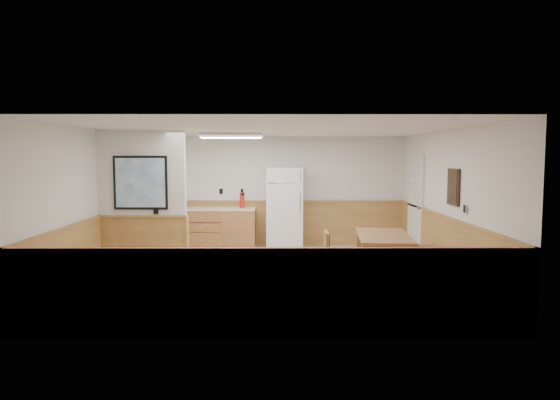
{
  "coord_description": "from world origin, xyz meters",
  "views": [
    {
      "loc": [
        0.09,
        -8.42,
        2.05
      ],
      "look_at": [
        0.14,
        0.4,
        1.28
      ],
      "focal_mm": 32.0,
      "sensor_mm": 36.0,
      "label": 1
    }
  ],
  "objects_px": {
    "refrigerator": "(285,208)",
    "fire_extinguisher": "(242,200)",
    "dining_table": "(383,240)",
    "dining_chair": "(333,253)",
    "soap_bottle": "(176,202)",
    "dining_bench": "(438,258)"
  },
  "relations": [
    {
      "from": "dining_table",
      "to": "refrigerator",
      "type": "bearing_deg",
      "value": 125.02
    },
    {
      "from": "soap_bottle",
      "to": "dining_table",
      "type": "bearing_deg",
      "value": -36.06
    },
    {
      "from": "fire_extinguisher",
      "to": "refrigerator",
      "type": "bearing_deg",
      "value": 11.26
    },
    {
      "from": "soap_bottle",
      "to": "dining_bench",
      "type": "bearing_deg",
      "value": -29.85
    },
    {
      "from": "dining_table",
      "to": "dining_chair",
      "type": "xyz_separation_m",
      "value": [
        -0.87,
        -0.29,
        -0.16
      ]
    },
    {
      "from": "dining_table",
      "to": "fire_extinguisher",
      "type": "xyz_separation_m",
      "value": [
        -2.55,
        2.88,
        0.43
      ]
    },
    {
      "from": "dining_table",
      "to": "soap_bottle",
      "type": "xyz_separation_m",
      "value": [
        -4.04,
        2.94,
        0.36
      ]
    },
    {
      "from": "refrigerator",
      "to": "dining_bench",
      "type": "xyz_separation_m",
      "value": [
        2.53,
        -2.78,
        -0.56
      ]
    },
    {
      "from": "dining_table",
      "to": "dining_bench",
      "type": "xyz_separation_m",
      "value": [
        0.94,
        0.08,
        -0.31
      ]
    },
    {
      "from": "dining_table",
      "to": "dining_chair",
      "type": "bearing_deg",
      "value": -155.8
    },
    {
      "from": "fire_extinguisher",
      "to": "dining_chair",
      "type": "bearing_deg",
      "value": -49.38
    },
    {
      "from": "dining_table",
      "to": "fire_extinguisher",
      "type": "bearing_deg",
      "value": 137.41
    },
    {
      "from": "dining_table",
      "to": "dining_chair",
      "type": "distance_m",
      "value": 0.94
    },
    {
      "from": "refrigerator",
      "to": "fire_extinguisher",
      "type": "distance_m",
      "value": 0.98
    },
    {
      "from": "refrigerator",
      "to": "fire_extinguisher",
      "type": "height_order",
      "value": "refrigerator"
    },
    {
      "from": "dining_chair",
      "to": "dining_table",
      "type": "bearing_deg",
      "value": 18.67
    },
    {
      "from": "fire_extinguisher",
      "to": "soap_bottle",
      "type": "bearing_deg",
      "value": -169.53
    },
    {
      "from": "dining_table",
      "to": "dining_chair",
      "type": "relative_size",
      "value": 2.05
    },
    {
      "from": "dining_bench",
      "to": "fire_extinguisher",
      "type": "distance_m",
      "value": 4.54
    },
    {
      "from": "dining_bench",
      "to": "dining_chair",
      "type": "bearing_deg",
      "value": -168.85
    },
    {
      "from": "dining_bench",
      "to": "fire_extinguisher",
      "type": "bearing_deg",
      "value": 140.89
    },
    {
      "from": "dining_bench",
      "to": "soap_bottle",
      "type": "distance_m",
      "value": 5.79
    }
  ]
}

